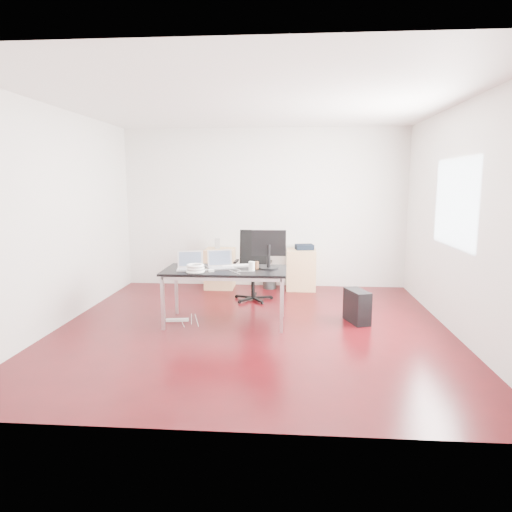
# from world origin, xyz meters

# --- Properties ---
(room_shell) EXTENTS (5.00, 5.00, 5.00)m
(room_shell) POSITION_xyz_m (0.04, 0.00, 1.40)
(room_shell) COLOR #350609
(room_shell) RESTS_ON ground
(desk) EXTENTS (1.60, 0.80, 0.73)m
(desk) POSITION_xyz_m (-0.38, 0.18, 0.68)
(desk) COLOR black
(desk) RESTS_ON ground
(office_chair) EXTENTS (0.51, 0.52, 1.08)m
(office_chair) POSITION_xyz_m (-0.11, 1.49, 0.61)
(office_chair) COLOR black
(office_chair) RESTS_ON ground
(filing_cabinet_left) EXTENTS (0.50, 0.50, 0.70)m
(filing_cabinet_left) POSITION_xyz_m (-0.77, 2.23, 0.35)
(filing_cabinet_left) COLOR tan
(filing_cabinet_left) RESTS_ON ground
(filing_cabinet_right) EXTENTS (0.50, 0.50, 0.70)m
(filing_cabinet_right) POSITION_xyz_m (0.66, 2.23, 0.35)
(filing_cabinet_right) COLOR tan
(filing_cabinet_right) RESTS_ON ground
(pc_tower) EXTENTS (0.34, 0.49, 0.44)m
(pc_tower) POSITION_xyz_m (1.37, 0.34, 0.22)
(pc_tower) COLOR black
(pc_tower) RESTS_ON ground
(wastebasket) EXTENTS (0.30, 0.30, 0.28)m
(wastebasket) POSITION_xyz_m (0.11, 2.25, 0.14)
(wastebasket) COLOR black
(wastebasket) RESTS_ON ground
(power_strip) EXTENTS (0.31, 0.11, 0.04)m
(power_strip) POSITION_xyz_m (-1.04, 0.20, 0.02)
(power_strip) COLOR white
(power_strip) RESTS_ON ground
(laptop_left) EXTENTS (0.37, 0.31, 0.23)m
(laptop_left) POSITION_xyz_m (-0.84, 0.13, 0.79)
(laptop_left) COLOR silver
(laptop_left) RESTS_ON desk
(laptop_right) EXTENTS (0.39, 0.35, 0.23)m
(laptop_right) POSITION_xyz_m (-0.45, 0.26, 0.79)
(laptop_right) COLOR silver
(laptop_right) RESTS_ON desk
(monitor) EXTENTS (0.45, 0.26, 0.51)m
(monitor) POSITION_xyz_m (0.19, 0.27, 1.01)
(monitor) COLOR black
(monitor) RESTS_ON desk
(keyboard) EXTENTS (0.46, 0.26, 0.02)m
(keyboard) POSITION_xyz_m (-0.23, 0.38, 0.74)
(keyboard) COLOR white
(keyboard) RESTS_ON desk
(cup_white) EXTENTS (0.08, 0.08, 0.12)m
(cup_white) POSITION_xyz_m (-0.02, 0.10, 0.79)
(cup_white) COLOR white
(cup_white) RESTS_ON desk
(cup_brown) EXTENTS (0.09, 0.09, 0.10)m
(cup_brown) POSITION_xyz_m (0.02, 0.21, 0.78)
(cup_brown) COLOR brown
(cup_brown) RESTS_ON desk
(cable_coil) EXTENTS (0.24, 0.24, 0.11)m
(cable_coil) POSITION_xyz_m (-0.72, -0.08, 0.78)
(cable_coil) COLOR white
(cable_coil) RESTS_ON desk
(power_adapter) EXTENTS (0.09, 0.09, 0.03)m
(power_adapter) POSITION_xyz_m (-0.53, -0.00, 0.74)
(power_adapter) COLOR white
(power_adapter) RESTS_ON desk
(speaker) EXTENTS (0.10, 0.10, 0.18)m
(speaker) POSITION_xyz_m (-0.82, 2.27, 0.79)
(speaker) COLOR #9E9E9E
(speaker) RESTS_ON filing_cabinet_left
(navy_garment) EXTENTS (0.34, 0.29, 0.09)m
(navy_garment) POSITION_xyz_m (0.71, 2.25, 0.74)
(navy_garment) COLOR black
(navy_garment) RESTS_ON filing_cabinet_right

